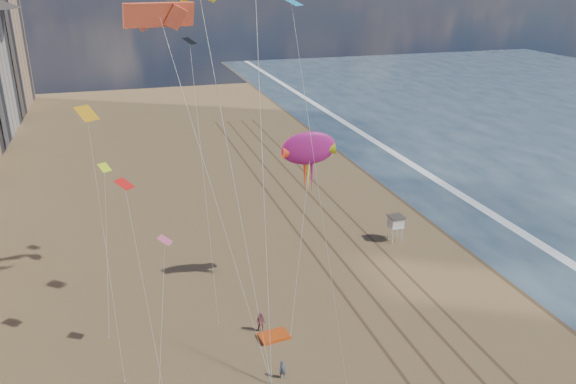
# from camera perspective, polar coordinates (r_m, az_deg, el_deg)

# --- Properties ---
(wet_sand) EXTENTS (260.00, 260.00, 0.00)m
(wet_sand) POSITION_cam_1_polar(r_m,az_deg,el_deg) (74.51, 15.14, -1.07)
(wet_sand) COLOR #42301E
(wet_sand) RESTS_ON ground
(foam) EXTENTS (260.00, 260.00, 0.00)m
(foam) POSITION_cam_1_polar(r_m,az_deg,el_deg) (76.73, 17.82, -0.71)
(foam) COLOR white
(foam) RESTS_ON ground
(tracks) EXTENTS (7.68, 120.00, 0.01)m
(tracks) POSITION_cam_1_polar(r_m,az_deg,el_deg) (59.29, 6.44, -6.39)
(tracks) COLOR brown
(tracks) RESTS_ON ground
(lifeguard_stand) EXTENTS (1.63, 1.63, 2.95)m
(lifeguard_stand) POSITION_cam_1_polar(r_m,az_deg,el_deg) (62.08, 10.88, -3.01)
(lifeguard_stand) COLOR white
(lifeguard_stand) RESTS_ON ground
(grounded_kite) EXTENTS (2.54, 1.79, 0.27)m
(grounded_kite) POSITION_cam_1_polar(r_m,az_deg,el_deg) (46.75, -1.45, -14.42)
(grounded_kite) COLOR #E34C13
(grounded_kite) RESTS_ON ground
(show_kite) EXTENTS (4.69, 3.95, 16.10)m
(show_kite) POSITION_cam_1_polar(r_m,az_deg,el_deg) (47.79, 2.11, 4.42)
(show_kite) COLOR #B11B78
(show_kite) RESTS_ON ground
(kite_flyer_a) EXTENTS (0.55, 0.37, 1.47)m
(kite_flyer_a) POSITION_cam_1_polar(r_m,az_deg,el_deg) (42.49, -0.55, -17.61)
(kite_flyer_a) COLOR #54586C
(kite_flyer_a) RESTS_ON ground
(kite_flyer_b) EXTENTS (1.11, 1.07, 1.80)m
(kite_flyer_b) POSITION_cam_1_polar(r_m,az_deg,el_deg) (46.99, -2.78, -13.10)
(kite_flyer_b) COLOR #8D4751
(kite_flyer_b) RESTS_ON ground
(small_kites) EXTENTS (16.00, 16.53, 16.30)m
(small_kites) POSITION_cam_1_polar(r_m,az_deg,el_deg) (43.13, -13.16, 7.81)
(small_kites) COLOR orange
(small_kites) RESTS_ON ground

